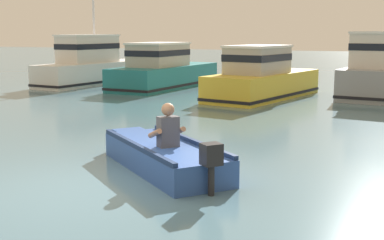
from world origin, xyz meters
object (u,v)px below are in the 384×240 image
object	(u,v)px
moored_boat_white	(95,66)
moored_boat_grey	(377,73)
rowboat_with_person	(163,155)
moored_boat_yellow	(262,78)
moored_boat_teal	(163,71)

from	to	relation	value
moored_boat_white	moored_boat_grey	bearing A→B (deg)	-2.67
rowboat_with_person	moored_boat_white	bearing A→B (deg)	126.50
moored_boat_white	moored_boat_grey	world-z (taller)	moored_boat_white
moored_boat_yellow	moored_boat_grey	world-z (taller)	moored_boat_grey
moored_boat_yellow	moored_boat_grey	size ratio (longest dim) A/B	1.25
moored_boat_teal	moored_boat_yellow	size ratio (longest dim) A/B	1.08
moored_boat_teal	rowboat_with_person	bearing A→B (deg)	-64.92
moored_boat_white	moored_boat_yellow	bearing A→B (deg)	-15.09
rowboat_with_person	moored_boat_grey	distance (m)	12.44
moored_boat_white	moored_boat_grey	distance (m)	12.21
moored_boat_white	moored_boat_grey	size ratio (longest dim) A/B	1.49
moored_boat_yellow	moored_boat_grey	distance (m)	4.17
rowboat_with_person	moored_boat_yellow	size ratio (longest dim) A/B	0.54
moored_boat_yellow	moored_boat_white	bearing A→B (deg)	164.91
moored_boat_white	moored_boat_grey	xyz separation A→B (m)	(12.20, -0.57, 0.05)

